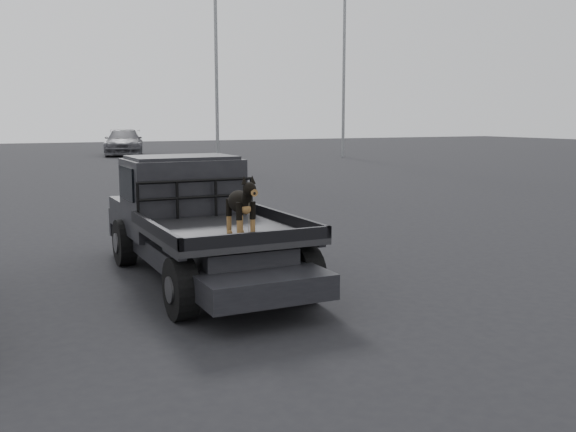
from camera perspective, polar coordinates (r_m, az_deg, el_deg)
name	(u,v)px	position (r m, az deg, el deg)	size (l,w,h in m)	color
ground	(201,320)	(7.83, -7.72, -9.14)	(120.00, 120.00, 0.00)	black
flatbed_ute	(202,250)	(9.59, -7.64, -2.99)	(2.00, 5.40, 0.92)	black
ute_cab	(182,183)	(10.35, -9.40, 2.87)	(1.72, 1.30, 0.88)	black
headache_rack	(197,199)	(9.65, -8.10, 1.50)	(1.80, 0.08, 0.55)	black
dog	(240,207)	(8.07, -4.25, 0.84)	(0.32, 0.60, 0.74)	black
distant_car_b	(124,142)	(43.43, -14.38, 6.37)	(2.34, 5.75, 1.67)	#47474D
floodlight_mid	(215,15)	(35.29, -6.47, 17.35)	(1.08, 0.28, 14.26)	slate
floodlight_far	(345,16)	(40.35, 5.05, 17.28)	(1.08, 0.28, 15.66)	slate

